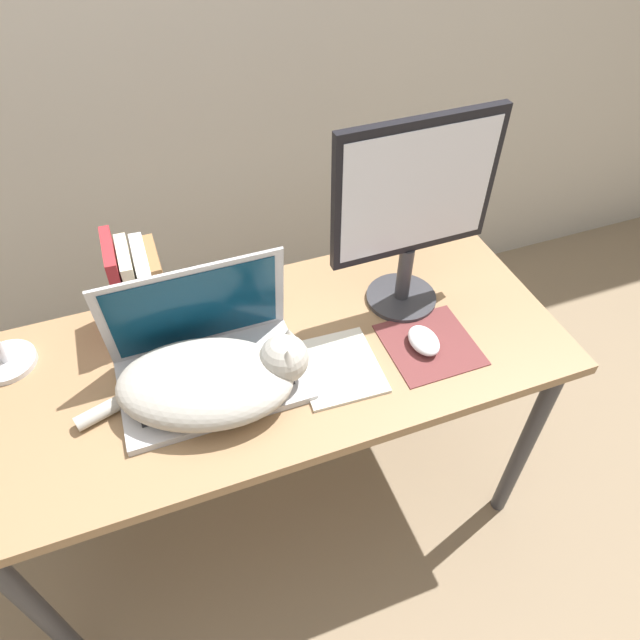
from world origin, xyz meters
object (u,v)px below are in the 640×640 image
object	(u,v)px
cat	(213,380)
computer_mouse	(424,340)
external_monitor	(414,208)
book_row	(140,289)
notepad	(338,367)
laptop	(208,359)

from	to	relation	value
cat	computer_mouse	distance (m)	0.49
cat	computer_mouse	world-z (taller)	cat
external_monitor	computer_mouse	size ratio (longest dim) A/B	5.05
book_row	notepad	distance (m)	0.49
laptop	book_row	size ratio (longest dim) A/B	1.61
laptop	computer_mouse	size ratio (longest dim) A/B	4.14
laptop	external_monitor	bearing A→B (deg)	7.97
external_monitor	book_row	distance (m)	0.65
external_monitor	cat	bearing A→B (deg)	-164.37
notepad	laptop	bearing A→B (deg)	162.54
book_row	notepad	world-z (taller)	book_row
computer_mouse	notepad	world-z (taller)	computer_mouse
cat	computer_mouse	bearing A→B (deg)	-2.44
computer_mouse	external_monitor	bearing A→B (deg)	81.86
cat	notepad	distance (m)	0.28
book_row	laptop	bearing A→B (deg)	-63.48
cat	notepad	size ratio (longest dim) A/B	2.40
computer_mouse	notepad	size ratio (longest dim) A/B	0.46
laptop	book_row	distance (m)	0.24
computer_mouse	notepad	distance (m)	0.21
computer_mouse	book_row	distance (m)	0.67
laptop	book_row	bearing A→B (deg)	116.52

